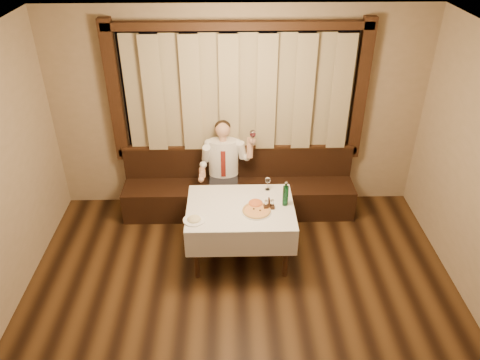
{
  "coord_description": "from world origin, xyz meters",
  "views": [
    {
      "loc": [
        -0.11,
        -2.83,
        3.92
      ],
      "look_at": [
        0.0,
        1.9,
        1.0
      ],
      "focal_mm": 35.0,
      "sensor_mm": 36.0,
      "label": 1
    }
  ],
  "objects_px": {
    "cruet_caddy": "(269,205)",
    "seated_man": "(224,164)",
    "dining_table": "(240,214)",
    "green_bottle": "(285,195)",
    "pasta_red": "(256,202)",
    "banquette": "(239,191)",
    "pasta_cream": "(194,218)",
    "pizza": "(257,211)"
  },
  "relations": [
    {
      "from": "pizza",
      "to": "cruet_caddy",
      "type": "xyz_separation_m",
      "value": [
        0.15,
        0.06,
        0.03
      ]
    },
    {
      "from": "pasta_cream",
      "to": "green_bottle",
      "type": "height_order",
      "value": "green_bottle"
    },
    {
      "from": "banquette",
      "to": "cruet_caddy",
      "type": "height_order",
      "value": "banquette"
    },
    {
      "from": "banquette",
      "to": "pasta_cream",
      "type": "distance_m",
      "value": 1.47
    },
    {
      "from": "pasta_red",
      "to": "green_bottle",
      "type": "distance_m",
      "value": 0.36
    },
    {
      "from": "green_bottle",
      "to": "cruet_caddy",
      "type": "distance_m",
      "value": 0.23
    },
    {
      "from": "pizza",
      "to": "cruet_caddy",
      "type": "distance_m",
      "value": 0.17
    },
    {
      "from": "pizza",
      "to": "green_bottle",
      "type": "height_order",
      "value": "green_bottle"
    },
    {
      "from": "cruet_caddy",
      "to": "seated_man",
      "type": "xyz_separation_m",
      "value": [
        -0.54,
        0.98,
        0.01
      ]
    },
    {
      "from": "pasta_cream",
      "to": "seated_man",
      "type": "height_order",
      "value": "seated_man"
    },
    {
      "from": "pasta_cream",
      "to": "green_bottle",
      "type": "bearing_deg",
      "value": 15.31
    },
    {
      "from": "banquette",
      "to": "pizza",
      "type": "xyz_separation_m",
      "value": [
        0.18,
        -1.13,
        0.46
      ]
    },
    {
      "from": "dining_table",
      "to": "green_bottle",
      "type": "bearing_deg",
      "value": 2.7
    },
    {
      "from": "pizza",
      "to": "cruet_caddy",
      "type": "bearing_deg",
      "value": 22.82
    },
    {
      "from": "banquette",
      "to": "dining_table",
      "type": "bearing_deg",
      "value": -90.0
    },
    {
      "from": "cruet_caddy",
      "to": "seated_man",
      "type": "bearing_deg",
      "value": 112.79
    },
    {
      "from": "pizza",
      "to": "pasta_red",
      "type": "bearing_deg",
      "value": 91.21
    },
    {
      "from": "pasta_red",
      "to": "pizza",
      "type": "bearing_deg",
      "value": -88.79
    },
    {
      "from": "cruet_caddy",
      "to": "seated_man",
      "type": "relative_size",
      "value": 0.1
    },
    {
      "from": "banquette",
      "to": "cruet_caddy",
      "type": "relative_size",
      "value": 23.31
    },
    {
      "from": "pizza",
      "to": "seated_man",
      "type": "bearing_deg",
      "value": 110.24
    },
    {
      "from": "dining_table",
      "to": "cruet_caddy",
      "type": "distance_m",
      "value": 0.37
    },
    {
      "from": "pizza",
      "to": "pasta_cream",
      "type": "height_order",
      "value": "pasta_cream"
    },
    {
      "from": "green_bottle",
      "to": "cruet_caddy",
      "type": "height_order",
      "value": "green_bottle"
    },
    {
      "from": "banquette",
      "to": "green_bottle",
      "type": "xyz_separation_m",
      "value": [
        0.53,
        -1.0,
        0.58
      ]
    },
    {
      "from": "pasta_cream",
      "to": "seated_man",
      "type": "relative_size",
      "value": 0.18
    },
    {
      "from": "pizza",
      "to": "cruet_caddy",
      "type": "relative_size",
      "value": 2.54
    },
    {
      "from": "pizza",
      "to": "pasta_cream",
      "type": "relative_size",
      "value": 1.38
    },
    {
      "from": "banquette",
      "to": "green_bottle",
      "type": "distance_m",
      "value": 1.27
    },
    {
      "from": "cruet_caddy",
      "to": "banquette",
      "type": "bearing_deg",
      "value": 101.55
    },
    {
      "from": "dining_table",
      "to": "pasta_cream",
      "type": "height_order",
      "value": "pasta_cream"
    },
    {
      "from": "dining_table",
      "to": "pasta_cream",
      "type": "xyz_separation_m",
      "value": [
        -0.53,
        -0.27,
        0.14
      ]
    },
    {
      "from": "pizza",
      "to": "green_bottle",
      "type": "relative_size",
      "value": 1.11
    },
    {
      "from": "pizza",
      "to": "pasta_cream",
      "type": "distance_m",
      "value": 0.73
    },
    {
      "from": "pasta_cream",
      "to": "cruet_caddy",
      "type": "xyz_separation_m",
      "value": [
        0.86,
        0.22,
        0.01
      ]
    },
    {
      "from": "banquette",
      "to": "green_bottle",
      "type": "height_order",
      "value": "green_bottle"
    },
    {
      "from": "pasta_red",
      "to": "cruet_caddy",
      "type": "relative_size",
      "value": 2.05
    },
    {
      "from": "banquette",
      "to": "pasta_red",
      "type": "xyz_separation_m",
      "value": [
        0.18,
        -0.99,
        0.48
      ]
    },
    {
      "from": "pasta_cream",
      "to": "green_bottle",
      "type": "xyz_separation_m",
      "value": [
        1.06,
        0.29,
        0.1
      ]
    },
    {
      "from": "banquette",
      "to": "seated_man",
      "type": "height_order",
      "value": "seated_man"
    },
    {
      "from": "cruet_caddy",
      "to": "dining_table",
      "type": "bearing_deg",
      "value": 166.07
    },
    {
      "from": "dining_table",
      "to": "seated_man",
      "type": "distance_m",
      "value": 0.97
    }
  ]
}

